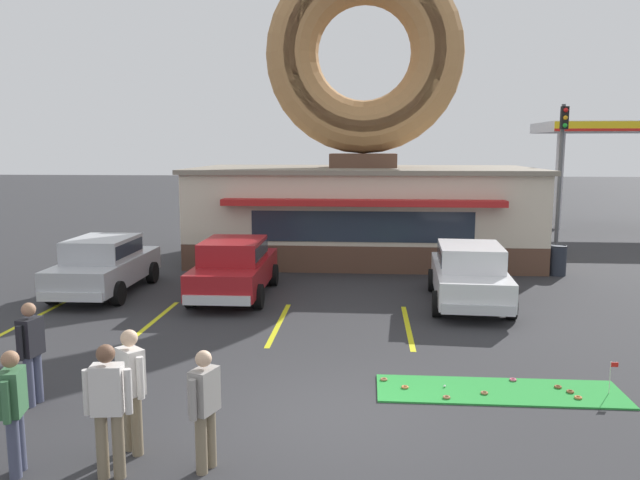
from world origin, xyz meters
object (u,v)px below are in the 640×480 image
(pedestrian_clipboard_woman, at_px, (14,407))
(trash_bin, at_px, (557,260))
(pedestrian_beanie_man, at_px, (108,405))
(pedestrian_crossing_woman, at_px, (31,348))
(putting_flag_pin, at_px, (613,370))
(car_silver, at_px, (104,263))
(car_white, at_px, (469,272))
(pedestrian_blue_sweater_man, at_px, (131,385))
(traffic_light_pole, at_px, (561,157))
(pedestrian_hooded_kid, at_px, (205,405))
(golf_ball, at_px, (445,386))
(car_red, at_px, (234,265))

(pedestrian_clipboard_woman, relative_size, trash_bin, 1.66)
(pedestrian_beanie_man, relative_size, pedestrian_crossing_woman, 1.03)
(putting_flag_pin, distance_m, car_silver, 13.18)
(putting_flag_pin, relative_size, car_white, 0.12)
(pedestrian_blue_sweater_man, xyz_separation_m, pedestrian_clipboard_woman, (-1.26, -0.66, -0.06))
(pedestrian_crossing_woman, bearing_deg, traffic_light_pole, 52.20)
(car_silver, distance_m, pedestrian_clipboard_woman, 10.11)
(pedestrian_blue_sweater_man, distance_m, pedestrian_hooded_kid, 1.17)
(pedestrian_crossing_woman, bearing_deg, putting_flag_pin, 6.61)
(car_white, relative_size, pedestrian_hooded_kid, 2.93)
(golf_ball, bearing_deg, putting_flag_pin, -1.06)
(golf_ball, bearing_deg, pedestrian_beanie_man, -144.26)
(pedestrian_blue_sweater_man, xyz_separation_m, trash_bin, (9.25, 12.54, -0.46))
(golf_ball, xyz_separation_m, putting_flag_pin, (2.75, -0.05, 0.39))
(traffic_light_pole, bearing_deg, pedestrian_hooded_kid, -117.70)
(car_silver, height_order, pedestrian_beanie_man, pedestrian_beanie_man)
(golf_ball, relative_size, car_red, 0.01)
(car_silver, xyz_separation_m, pedestrian_hooded_kid, (5.35, -9.38, 0.00))
(car_silver, height_order, trash_bin, car_silver)
(pedestrian_crossing_woman, bearing_deg, golf_ball, 9.73)
(trash_bin, bearing_deg, pedestrian_beanie_man, -125.09)
(pedestrian_hooded_kid, height_order, trash_bin, pedestrian_hooded_kid)
(car_white, bearing_deg, trash_bin, 49.56)
(pedestrian_beanie_man, bearing_deg, pedestrian_clipboard_woman, 179.67)
(car_white, height_order, pedestrian_crossing_woman, pedestrian_crossing_woman)
(car_silver, height_order, pedestrian_crossing_woman, pedestrian_crossing_woman)
(putting_flag_pin, xyz_separation_m, pedestrian_hooded_kid, (-6.12, -2.91, 0.44))
(car_white, bearing_deg, car_silver, 177.13)
(putting_flag_pin, relative_size, pedestrian_clipboard_woman, 0.34)
(pedestrian_blue_sweater_man, bearing_deg, car_silver, 115.26)
(car_white, xyz_separation_m, pedestrian_blue_sweater_man, (-5.80, -8.50, 0.08))
(putting_flag_pin, relative_size, pedestrian_hooded_kid, 0.35)
(car_white, xyz_separation_m, pedestrian_crossing_woman, (-7.99, -7.06, 0.06))
(pedestrian_blue_sweater_man, distance_m, trash_bin, 15.59)
(pedestrian_beanie_man, bearing_deg, golf_ball, 35.74)
(golf_ball, relative_size, car_silver, 0.01)
(pedestrian_clipboard_woman, distance_m, pedestrian_crossing_woman, 2.29)
(pedestrian_hooded_kid, xyz_separation_m, trash_bin, (8.15, 12.92, -0.38))
(golf_ball, relative_size, putting_flag_pin, 0.08)
(car_white, xyz_separation_m, car_red, (-6.32, 0.43, 0.00))
(pedestrian_hooded_kid, xyz_separation_m, pedestrian_beanie_man, (-1.13, -0.29, 0.09))
(putting_flag_pin, distance_m, traffic_light_pole, 16.58)
(golf_ball, distance_m, traffic_light_pole, 17.43)
(pedestrian_blue_sweater_man, relative_size, pedestrian_crossing_woman, 1.02)
(golf_ball, height_order, car_red, car_red)
(pedestrian_beanie_man, distance_m, traffic_light_pole, 22.13)
(pedestrian_beanie_man, xyz_separation_m, trash_bin, (9.28, 13.21, -0.47))
(pedestrian_blue_sweater_man, xyz_separation_m, pedestrian_beanie_man, (-0.03, -0.67, 0.01))
(pedestrian_beanie_man, bearing_deg, car_white, 57.52)
(pedestrian_hooded_kid, bearing_deg, pedestrian_crossing_woman, 151.09)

